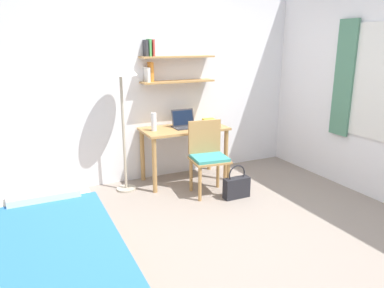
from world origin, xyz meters
The scene contains 10 objects.
ground_plane centered at (0.00, 0.00, 0.00)m, with size 5.28×5.28×0.00m, color gray.
wall_back centered at (0.00, 2.02, 1.30)m, with size 4.40×0.27×2.60m.
bed centered at (-1.54, -0.02, 0.24)m, with size 0.86×1.91×0.54m.
desk centered at (0.24, 1.70, 0.59)m, with size 1.09×0.56×0.72m.
desk_chair centered at (0.33, 1.20, 0.49)m, with size 0.47×0.43×0.88m.
standing_lamp centered at (-0.55, 1.70, 1.43)m, with size 0.39×0.39×1.64m.
laptop centered at (0.26, 1.73, 0.77)m, with size 0.31×0.24×0.23m.
water_bottle centered at (-0.16, 1.71, 0.83)m, with size 0.07×0.07×0.23m, color silver.
book_stack centered at (0.62, 1.67, 0.75)m, with size 0.20×0.25×0.08m.
handbag centered at (0.56, 0.90, 0.14)m, with size 0.32×0.11×0.41m.
Camera 1 is at (-1.66, -2.51, 1.78)m, focal length 34.40 mm.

